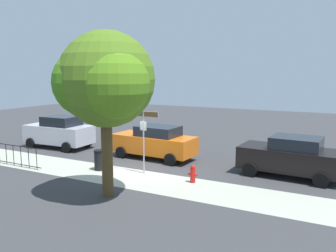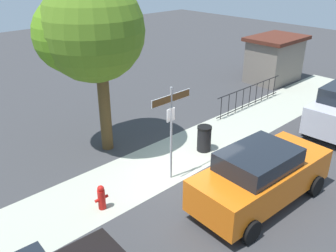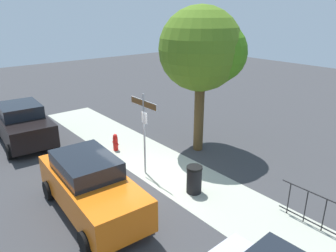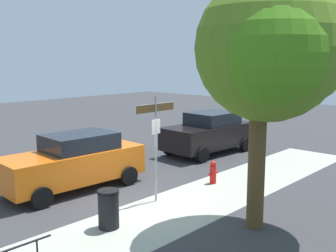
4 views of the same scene
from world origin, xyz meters
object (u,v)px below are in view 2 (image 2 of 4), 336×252
(utility_shed, at_px, (274,59))
(fire_hydrant, at_px, (101,197))
(shade_tree, at_px, (90,32))
(street_sign, at_px, (171,117))
(trash_bin, at_px, (204,138))
(car_orange, at_px, (261,176))

(utility_shed, xyz_separation_m, fire_hydrant, (-14.11, -3.20, -0.93))
(shade_tree, distance_m, utility_shed, 12.42)
(fire_hydrant, bearing_deg, street_sign, -4.41)
(shade_tree, distance_m, fire_hydrant, 5.54)
(trash_bin, bearing_deg, shade_tree, 132.50)
(utility_shed, relative_size, trash_bin, 3.48)
(street_sign, distance_m, car_orange, 3.17)
(car_orange, relative_size, trash_bin, 4.79)
(car_orange, distance_m, utility_shed, 12.21)
(street_sign, xyz_separation_m, shade_tree, (-0.50, 3.44, 2.16))
(utility_shed, distance_m, fire_hydrant, 14.50)
(street_sign, xyz_separation_m, utility_shed, (11.54, 3.40, -0.89))
(car_orange, bearing_deg, shade_tree, 106.59)
(car_orange, distance_m, trash_bin, 3.47)
(shade_tree, relative_size, utility_shed, 1.82)
(shade_tree, xyz_separation_m, car_orange, (1.49, -6.17, -3.45))
(shade_tree, bearing_deg, car_orange, -76.46)
(shade_tree, bearing_deg, fire_hydrant, -122.63)
(fire_hydrant, height_order, trash_bin, trash_bin)
(car_orange, xyz_separation_m, fire_hydrant, (-3.56, 2.93, -0.53))
(street_sign, height_order, car_orange, street_sign)
(street_sign, height_order, fire_hydrant, street_sign)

